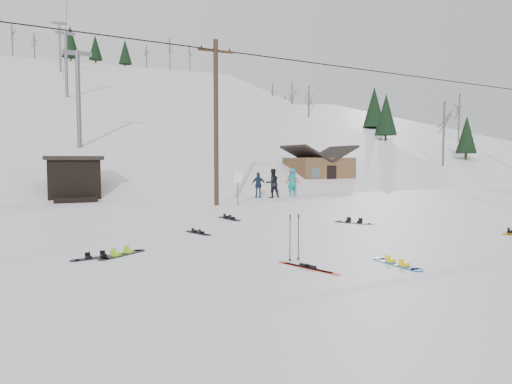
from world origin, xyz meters
name	(u,v)px	position (x,y,z in m)	size (l,w,h in m)	color
ground	(328,257)	(0.00, 0.00, 0.00)	(200.00, 200.00, 0.00)	white
ski_slope	(102,266)	(0.00, 55.00, -12.00)	(60.00, 75.00, 45.00)	white
ridge_right	(352,244)	(38.00, 50.00, -11.00)	(34.00, 85.00, 36.00)	white
treeline_right	(375,178)	(36.00, 42.00, 0.00)	(20.00, 60.00, 10.00)	black
treeline_crest	(83,173)	(0.00, 86.00, 0.00)	(50.00, 6.00, 10.00)	black
utility_pole	(216,120)	(2.00, 14.00, 4.68)	(2.00, 0.26, 9.00)	#3A2819
trail_sign	(238,182)	(3.10, 13.58, 1.27)	(0.50, 0.09, 1.85)	#595B60
lift_hut	(73,178)	(-5.00, 20.94, 1.36)	(3.40, 4.10, 2.75)	black
lift_tower_near	(78,93)	(-4.00, 30.00, 7.86)	(2.20, 0.36, 8.00)	#595B60
lift_tower_mid	(66,61)	(-4.00, 50.00, 14.36)	(2.20, 0.36, 8.00)	#595B60
lift_tower_far	(60,44)	(-4.00, 70.00, 20.86)	(2.20, 0.36, 8.00)	#595B60
cabin	(319,172)	(15.00, 24.00, 1.48)	(5.39, 4.40, 3.77)	brown
hero_snowboard	(397,264)	(1.01, -1.43, 0.03)	(0.31, 1.56, 0.11)	#1A4FA9
hero_skis	(308,267)	(-1.11, -0.85, 0.03)	(0.69, 1.69, 0.09)	#AF1F12
ski_poles	(294,237)	(-1.04, -0.08, 0.60)	(0.32, 0.09, 1.17)	black
board_scatter_a	(96,257)	(-5.44, 2.33, 0.02)	(1.27, 0.47, 0.09)	black
board_scatter_b	(198,233)	(-1.89, 5.04, 0.02)	(0.59, 1.27, 0.09)	black
board_scatter_c	(122,254)	(-4.77, 2.46, 0.03)	(1.32, 1.01, 0.11)	black
board_scatter_d	(354,222)	(4.50, 4.90, 0.03)	(1.04, 1.40, 0.11)	black
board_scatter_f	(229,218)	(0.45, 8.12, 0.03)	(0.50, 1.65, 0.12)	black
skier_teal	(292,182)	(8.80, 17.61, 0.97)	(0.70, 0.46, 1.93)	#0D8185
skier_dark	(273,183)	(7.07, 17.16, 0.96)	(0.94, 0.73, 1.93)	black
skier_pink	(292,180)	(10.86, 21.25, 0.93)	(1.20, 0.69, 1.85)	#CB4754
skier_navy	(258,185)	(6.25, 17.61, 0.85)	(0.99, 0.41, 1.69)	#1A2843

